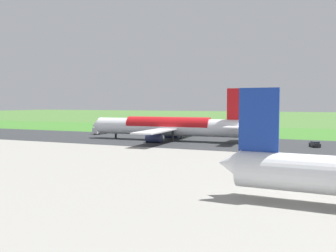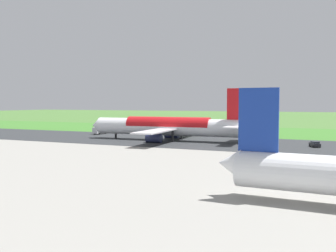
{
  "view_description": "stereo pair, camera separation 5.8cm",
  "coord_description": "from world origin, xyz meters",
  "px_view_note": "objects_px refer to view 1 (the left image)",
  "views": [
    {
      "loc": [
        -53.1,
        105.6,
        11.65
      ],
      "look_at": [
        -6.69,
        0.0,
        4.5
      ],
      "focal_mm": 40.16,
      "sensor_mm": 36.0,
      "label": 1
    },
    {
      "loc": [
        -53.16,
        105.57,
        11.65
      ],
      "look_at": [
        -6.69,
        0.0,
        4.5
      ],
      "focal_mm": 40.16,
      "sensor_mm": 36.0,
      "label": 2
    }
  ],
  "objects_px": {
    "service_car_followme": "(315,144)",
    "no_stopping_sign": "(151,127)",
    "service_truck_baggage": "(99,131)",
    "airliner_main": "(169,127)",
    "traffic_cone_orange": "(141,129)"
  },
  "relations": [
    {
      "from": "service_car_followme",
      "to": "traffic_cone_orange",
      "type": "height_order",
      "value": "service_car_followme"
    },
    {
      "from": "service_truck_baggage",
      "to": "service_car_followme",
      "type": "relative_size",
      "value": 1.32
    },
    {
      "from": "service_truck_baggage",
      "to": "traffic_cone_orange",
      "type": "distance_m",
      "value": 27.71
    },
    {
      "from": "service_car_followme",
      "to": "service_truck_baggage",
      "type": "bearing_deg",
      "value": -8.54
    },
    {
      "from": "no_stopping_sign",
      "to": "traffic_cone_orange",
      "type": "bearing_deg",
      "value": -15.76
    },
    {
      "from": "airliner_main",
      "to": "no_stopping_sign",
      "type": "xyz_separation_m",
      "value": [
        24.35,
        -36.58,
        -2.83
      ]
    },
    {
      "from": "traffic_cone_orange",
      "to": "airliner_main",
      "type": "bearing_deg",
      "value": 128.32
    },
    {
      "from": "service_car_followme",
      "to": "no_stopping_sign",
      "type": "distance_m",
      "value": 75.98
    },
    {
      "from": "service_truck_baggage",
      "to": "service_car_followme",
      "type": "height_order",
      "value": "service_truck_baggage"
    },
    {
      "from": "no_stopping_sign",
      "to": "service_truck_baggage",
      "type": "bearing_deg",
      "value": 71.9
    },
    {
      "from": "service_car_followme",
      "to": "traffic_cone_orange",
      "type": "xyz_separation_m",
      "value": [
        72.15,
        -38.79,
        -0.57
      ]
    },
    {
      "from": "airliner_main",
      "to": "service_truck_baggage",
      "type": "bearing_deg",
      "value": -18.01
    },
    {
      "from": "service_truck_baggage",
      "to": "no_stopping_sign",
      "type": "bearing_deg",
      "value": -108.1
    },
    {
      "from": "service_truck_baggage",
      "to": "service_car_followme",
      "type": "bearing_deg",
      "value": 171.46
    },
    {
      "from": "airliner_main",
      "to": "service_truck_baggage",
      "type": "distance_m",
      "value": 34.63
    }
  ]
}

